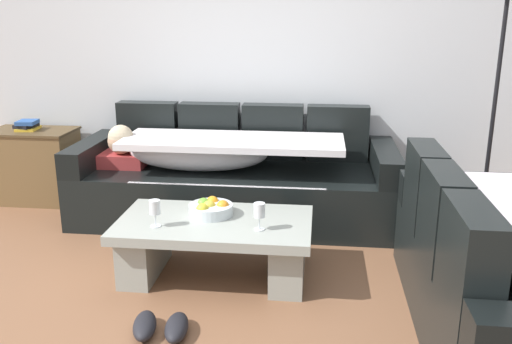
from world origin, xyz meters
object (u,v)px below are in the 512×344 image
Objects in this scene: side_cabinet at (35,166)px; couch_along_wall at (230,179)px; fruit_bowl at (211,208)px; floor_lamp at (492,83)px; couch_near_window at (511,279)px; wine_glass_near_right at (259,211)px; pair_of_shoes at (161,326)px; wine_glass_near_left at (155,208)px; coffee_table at (215,241)px; book_stack_on_cabinet at (27,125)px.

couch_along_wall is at bearing -7.21° from side_cabinet.
fruit_bowl is 0.14× the size of floor_lamp.
floor_lamp is at bearing -9.60° from couch_near_window.
floor_lamp is at bearing -2.27° from side_cabinet.
wine_glass_near_right is 0.50× the size of pair_of_shoes.
floor_lamp is (2.21, 1.27, 0.62)m from wine_glass_near_left.
floor_lamp reaches higher than side_cabinet.
coffee_table is 3.61× the size of pair_of_shoes.
couch_near_window reaches higher than wine_glass_near_left.
floor_lamp reaches higher than couch_near_window.
couch_near_window is 1.69m from coffee_table.
book_stack_on_cabinet is 2.68m from pair_of_shoes.
side_cabinet is 2.17× the size of pair_of_shoes.
book_stack_on_cabinet reaches higher than side_cabinet.
wine_glass_near_right is at bearing 73.30° from couch_near_window.
wine_glass_near_right is at bearing -32.70° from book_stack_on_cabinet.
coffee_table is 7.23× the size of wine_glass_near_left.
couch_along_wall is 1.76m from pair_of_shoes.
couch_near_window reaches higher than side_cabinet.
side_cabinet reaches higher than coffee_table.
pair_of_shoes is at bearing -103.16° from coffee_table.
couch_along_wall is 3.50× the size of side_cabinet.
couch_along_wall is 11.70× the size of book_stack_on_cabinet.
pair_of_shoes is at bearing -49.21° from side_cabinet.
couch_along_wall is at bearing 92.15° from fruit_bowl.
coffee_table is 5.56× the size of book_stack_on_cabinet.
floor_lamp reaches higher than wine_glass_near_right.
fruit_bowl is at bearing -33.15° from side_cabinet.
floor_lamp is at bearing 28.25° from fruit_bowl.
couch_near_window reaches higher than fruit_bowl.
wine_glass_near_left is at bearing 79.11° from couch_near_window.
side_cabinet is 0.37× the size of floor_lamp.
couch_along_wall is 1.85m from book_stack_on_cabinet.
coffee_table is 7.23× the size of wine_glass_near_right.
side_cabinet is 0.36m from book_stack_on_cabinet.
book_stack_on_cabinet is 0.65× the size of pair_of_shoes.
floor_lamp is at bearing 2.22° from couch_along_wall.
floor_lamp is (1.88, 1.12, 0.88)m from coffee_table.
pair_of_shoes is at bearing -92.79° from couch_along_wall.
pair_of_shoes is at bearing 95.51° from couch_near_window.
book_stack_on_cabinet is at bearing 62.83° from couch_near_window.
couch_along_wall and couch_near_window have the same top height.
wine_glass_near_left reaches higher than pair_of_shoes.
wine_glass_near_left is 0.23× the size of side_cabinet.
wine_glass_near_left is at bearing -156.38° from coffee_table.
wine_glass_near_left is 0.09× the size of floor_lamp.
wine_glass_near_right is at bearing 51.11° from pair_of_shoes.
book_stack_on_cabinet reaches higher than coffee_table.
couch_near_window is 1.98m from wine_glass_near_left.
floor_lamp is at bearing 29.77° from wine_glass_near_left.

